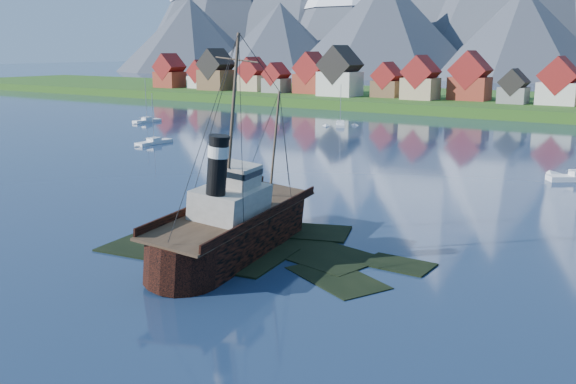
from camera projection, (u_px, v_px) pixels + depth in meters
The scene contains 9 objects.
ground at pixel (234, 251), 61.95m from camera, with size 1400.00×1400.00×0.00m, color #192B48.
shoal at pixel (262, 252), 62.81m from camera, with size 31.71×21.24×1.14m.
shore_bank at pixel (574, 111), 199.78m from camera, with size 600.00×80.00×3.20m, color #1C4A15.
seawall at pixel (546, 122), 168.97m from camera, with size 600.00×2.50×2.00m, color #3F3D38.
town at pixel (453, 81), 201.33m from camera, with size 250.96×16.69×17.30m.
tugboat_wreck at pixel (242, 222), 61.87m from camera, with size 6.34×27.33×21.65m.
sailboat_a at pixel (154, 143), 130.94m from camera, with size 2.26×8.80×10.72m.
sailboat_b at pixel (147, 121), 168.87m from camera, with size 2.71×8.31×11.85m.
sailboat_c at pixel (340, 125), 160.98m from camera, with size 5.93×8.34×10.81m.
Camera 1 is at (37.29, -46.27, 19.16)m, focal length 40.00 mm.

